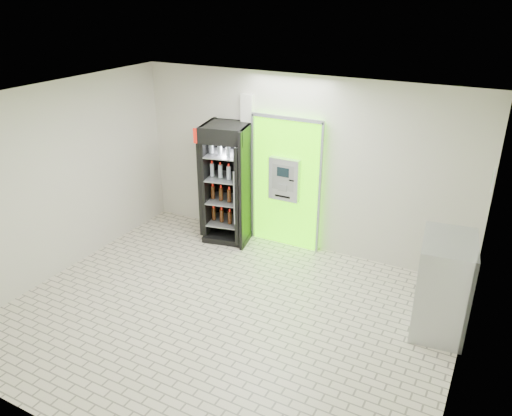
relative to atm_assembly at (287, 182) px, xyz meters
The scene contains 7 objects.
ground 2.69m from the atm_assembly, 85.26° to the right, with size 6.00×6.00×0.00m, color beige.
room_shell 2.51m from the atm_assembly, 85.26° to the right, with size 6.00×6.00×6.00m.
atm_assembly is the anchor object (origin of this frame).
pillar 0.79m from the atm_assembly, behind, with size 0.22×0.11×2.60m.
beverage_cooler 1.05m from the atm_assembly, 164.98° to the right, with size 0.93×0.89×2.13m.
steel_cabinet 3.17m from the atm_assembly, 23.90° to the right, with size 0.78×1.06×1.32m.
exit_sign 3.48m from the atm_assembly, 17.65° to the right, with size 0.02×0.22×0.26m.
Camera 1 is at (3.09, -4.93, 4.25)m, focal length 35.00 mm.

